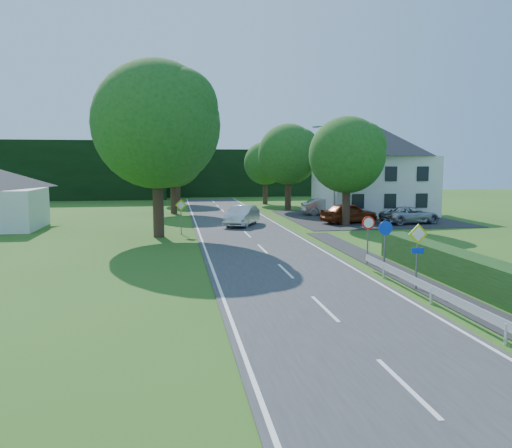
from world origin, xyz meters
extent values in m
plane|color=#2E5819|center=(0.00, 0.00, 0.00)|extent=(160.00, 160.00, 0.00)
cube|color=#343436|center=(0.00, 20.00, 0.02)|extent=(7.00, 80.00, 0.04)
cube|color=black|center=(12.00, 33.00, 0.02)|extent=(14.00, 16.00, 0.04)
cube|color=white|center=(-3.25, 20.00, 0.04)|extent=(0.12, 80.00, 0.01)
cube|color=white|center=(3.25, 20.00, 0.04)|extent=(0.12, 80.00, 0.01)
cube|color=black|center=(8.00, 66.00, 3.50)|extent=(30.00, 5.00, 7.00)
cube|color=silver|center=(14.00, 36.00, 2.80)|extent=(10.00, 8.00, 5.60)
pyramid|color=#26272C|center=(14.00, 36.00, 7.10)|extent=(10.60, 8.40, 3.00)
cylinder|color=slate|center=(8.20, 30.00, 4.00)|extent=(0.16, 0.16, 8.00)
cylinder|color=slate|center=(7.40, 30.00, 7.90)|extent=(1.70, 0.10, 0.10)
cube|color=slate|center=(6.50, 30.00, 7.85)|extent=(0.50, 0.18, 0.12)
cylinder|color=slate|center=(4.30, 8.00, 1.20)|extent=(0.07, 0.07, 2.40)
cube|color=#DBDB0B|center=(4.30, 7.97, 2.20)|extent=(0.78, 0.04, 0.78)
cube|color=white|center=(4.30, 7.97, 2.20)|extent=(0.57, 0.05, 0.57)
cube|color=blue|center=(4.30, 7.97, 1.55)|extent=(0.50, 0.04, 0.22)
cylinder|color=slate|center=(4.30, 11.00, 1.10)|extent=(0.07, 0.07, 2.20)
cylinder|color=blue|center=(4.30, 10.97, 2.05)|extent=(0.64, 0.04, 0.64)
cylinder|color=slate|center=(4.30, 13.00, 1.10)|extent=(0.07, 0.07, 2.20)
cylinder|color=red|center=(4.30, 12.97, 2.05)|extent=(0.64, 0.04, 0.64)
cylinder|color=white|center=(4.30, 12.95, 2.05)|extent=(0.48, 0.04, 0.48)
cylinder|color=slate|center=(-4.50, 25.00, 1.10)|extent=(0.07, 0.07, 2.20)
cube|color=#DBDB0B|center=(-4.50, 24.97, 2.05)|extent=(0.78, 0.04, 0.78)
cube|color=white|center=(-4.50, 24.97, 2.05)|extent=(0.57, 0.05, 0.57)
imported|color=silver|center=(0.30, 28.96, 0.83)|extent=(3.48, 5.04, 1.57)
imported|color=black|center=(-0.18, 32.20, 0.54)|extent=(0.85, 1.96, 1.00)
imported|color=#64220B|center=(9.23, 29.32, 0.87)|extent=(5.21, 3.29, 1.65)
imported|color=#A3A3A7|center=(9.37, 35.82, 0.83)|extent=(4.83, 1.84, 1.57)
imported|color=#A8A7AE|center=(14.07, 28.19, 0.72)|extent=(5.25, 3.10, 1.37)
imported|color=red|center=(10.88, 35.00, 0.99)|extent=(2.68, 2.70, 1.91)
camera|label=1|loc=(-4.92, -9.73, 4.87)|focal=35.00mm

